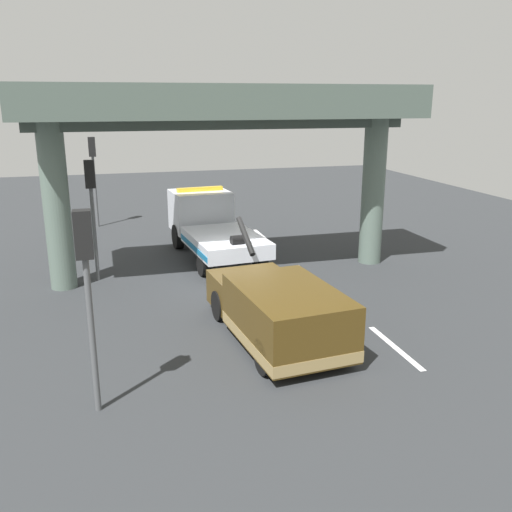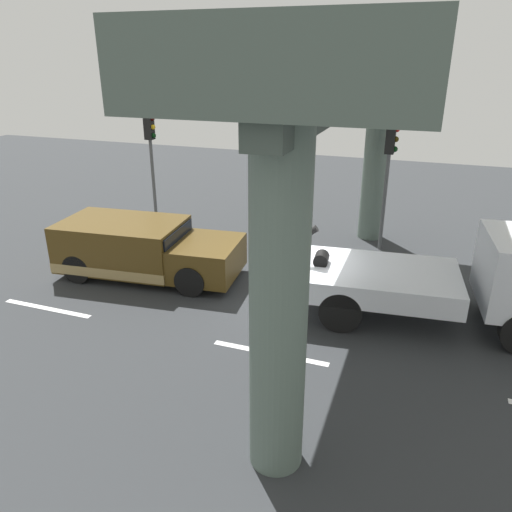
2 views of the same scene
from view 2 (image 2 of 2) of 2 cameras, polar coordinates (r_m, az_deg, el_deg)
name	(u,v)px [view 2 (image 2 of 2)]	position (r m, az deg, el deg)	size (l,w,h in m)	color
ground_plane	(302,301)	(13.13, 5.36, -5.20)	(60.00, 40.00, 0.10)	#2D3033
lane_stripe_west	(47,308)	(13.67, -23.12, -5.63)	(2.60, 0.16, 0.01)	silver
lane_stripe_mid	(270,353)	(10.85, 1.64, -11.23)	(2.60, 0.16, 0.01)	silver
tow_truck_white	(463,277)	(12.40, 22.95, -2.29)	(7.34, 2.95, 2.46)	silver
towed_van_green	(142,249)	(14.59, -13.16, 0.76)	(5.38, 2.66, 1.58)	#4C3814
overpass_structure	(356,82)	(11.46, 11.60, 19.20)	(3.60, 13.01, 6.41)	#596B60
traffic_light_near	(151,145)	(18.77, -12.13, 12.55)	(0.39, 0.32, 4.05)	#515456
traffic_light_far	(389,160)	(16.09, 15.22, 10.73)	(0.39, 0.32, 4.07)	#515456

